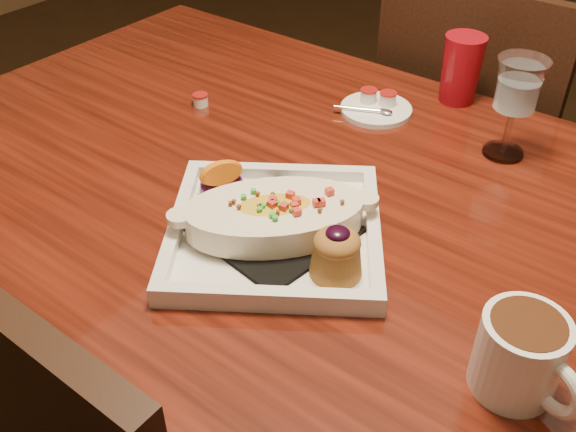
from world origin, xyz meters
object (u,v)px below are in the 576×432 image
Objects in this scene: red_tumbler at (461,69)px; plate at (278,224)px; coffee_mug at (522,354)px; chair_far at (470,152)px; table at (319,241)px; goblet at (518,90)px; saucer at (375,107)px.

plate is at bearing -91.31° from red_tumbler.
coffee_mug is 0.66m from red_tumbler.
plate is at bearing 91.43° from chair_far.
chair_far reaches higher than coffee_mug.
red_tumbler is (0.01, 0.53, 0.03)m from plate.
table is 11.99× the size of coffee_mug.
goblet is at bearing 56.96° from table.
chair_far is 7.11× the size of saucer.
goblet is at bearing 34.40° from plate.
coffee_mug is at bearing -40.65° from plate.
chair_far reaches higher than saucer.
goblet is (0.16, 0.40, 0.09)m from plate.
plate is 0.41m from saucer.
table is at bearing 90.00° from chair_far.
coffee_mug is 0.99× the size of red_tumbler.
red_tumbler is (0.03, -0.23, 0.31)m from chair_far.
goblet is 0.20m from red_tumbler.
saucer is (-0.44, 0.44, -0.04)m from coffee_mug.
red_tumbler is at bearing 52.67° from saucer.
chair_far reaches higher than plate.
plate reaches higher than table.
table is 0.43m from coffee_mug.
goblet is (0.18, 0.27, 0.21)m from table.
coffee_mug is 0.49m from goblet.
chair_far is 7.38× the size of red_tumbler.
chair_far is 0.54m from goblet.
goblet is 0.27m from saucer.
chair_far is (-0.00, 0.63, -0.15)m from table.
chair_far is 0.38m from red_tumbler.
table is at bearing 177.14° from coffee_mug.
red_tumbler is (-0.34, 0.57, 0.01)m from coffee_mug.
plate is at bearing -77.71° from saucer.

